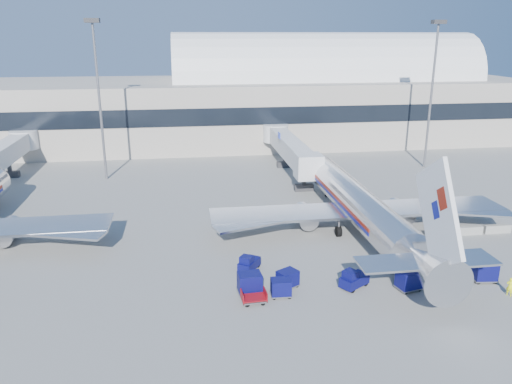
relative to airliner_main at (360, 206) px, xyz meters
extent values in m
plane|color=gray|center=(-10.00, -4.51, -2.93)|extent=(260.00, 260.00, 0.00)
cube|color=#B2AA9E|center=(-35.00, 51.49, 3.07)|extent=(170.00, 28.00, 12.00)
cube|color=black|center=(-35.00, 37.54, 4.07)|extent=(170.00, 0.40, 3.00)
cylinder|color=white|center=(10.00, 51.49, 9.07)|extent=(60.00, 18.00, 18.00)
cylinder|color=silver|center=(0.00, 1.49, -0.03)|extent=(3.80, 28.00, 3.80)
sphere|color=silver|center=(0.00, 15.49, -0.03)|extent=(3.72, 3.72, 3.72)
cone|color=silver|center=(0.00, -15.51, 0.37)|extent=(3.80, 6.00, 3.80)
cube|color=maroon|center=(0.00, 2.49, 0.22)|extent=(3.85, 20.16, 0.32)
cube|color=navy|center=(0.00, 2.49, -0.15)|extent=(3.85, 20.16, 0.32)
cube|color=white|center=(0.00, -16.01, 4.77)|extent=(0.35, 7.79, 8.74)
cube|color=silver|center=(0.00, -15.01, 0.57)|extent=(11.00, 3.00, 0.18)
cube|color=silver|center=(0.00, 0.49, -0.63)|extent=(32.00, 5.00, 0.28)
cylinder|color=#B7B7BC|center=(-5.50, 1.99, -1.58)|extent=(2.10, 3.80, 2.10)
cylinder|color=#B7B7BC|center=(5.50, 1.99, -1.58)|extent=(2.10, 3.80, 2.10)
cylinder|color=black|center=(0.00, 12.49, -2.48)|extent=(0.40, 0.90, 0.90)
cylinder|color=#B7B7BC|center=(-36.50, 1.99, -1.58)|extent=(2.10, 3.80, 2.10)
cube|color=silver|center=(-2.40, 25.49, 1.07)|extent=(2.70, 24.00, 2.70)
cube|color=silver|center=(-2.40, 13.29, 1.07)|extent=(3.40, 3.20, 3.20)
cylinder|color=silver|center=(-2.40, 36.99, 1.07)|extent=(4.40, 4.40, 3.00)
cube|color=#2D2D30|center=(-2.40, 15.49, -1.13)|extent=(0.50, 0.50, 3.00)
cube|color=#2D2D30|center=(-2.40, 15.49, -2.48)|extent=(2.60, 1.00, 0.90)
cube|color=#2D2D30|center=(-2.40, 28.49, -1.13)|extent=(0.50, 0.50, 3.00)
cube|color=#2D2D30|center=(-2.40, 28.49, -2.48)|extent=(2.60, 1.00, 0.90)
cube|color=#1C319A|center=(-4.00, 25.49, 2.87)|extent=(0.12, 1.40, 0.90)
cube|color=silver|center=(-44.40, 25.49, 1.07)|extent=(2.70, 24.00, 2.70)
cylinder|color=silver|center=(-44.40, 36.99, 1.07)|extent=(4.40, 4.40, 3.00)
cube|color=#2D2D30|center=(-44.40, 28.49, -1.13)|extent=(0.50, 0.50, 3.00)
cube|color=#2D2D30|center=(-44.40, 28.49, -2.48)|extent=(2.60, 1.00, 0.90)
cylinder|color=slate|center=(-30.00, 25.49, 8.07)|extent=(0.36, 0.36, 22.00)
cube|color=#2D2D30|center=(-30.00, 25.49, 19.37)|extent=(2.00, 1.20, 0.60)
cylinder|color=slate|center=(20.00, 25.49, 8.07)|extent=(0.36, 0.36, 22.00)
cube|color=#2D2D30|center=(20.00, 25.49, 19.37)|extent=(2.00, 1.20, 0.60)
cube|color=#9E9E96|center=(8.00, -2.51, -2.48)|extent=(3.00, 0.55, 0.90)
cube|color=#9E9E96|center=(11.30, -2.51, -2.48)|extent=(3.00, 0.55, 0.90)
cube|color=#9E9E96|center=(14.60, -2.51, -2.48)|extent=(3.00, 0.55, 0.90)
cube|color=#090A49|center=(-4.65, -11.99, -2.31)|extent=(2.85, 2.47, 0.84)
cube|color=#090A49|center=(-5.11, -12.29, -1.65)|extent=(1.45, 1.48, 0.78)
cylinder|color=black|center=(-4.17, -11.08, -2.62)|extent=(0.66, 0.55, 0.62)
cube|color=#090A49|center=(0.62, -9.45, -2.44)|extent=(2.18, 2.15, 0.67)
cube|color=#090A49|center=(0.30, -9.15, -1.91)|extent=(1.19, 1.19, 0.62)
cylinder|color=black|center=(1.41, -9.66, -2.68)|extent=(0.49, 0.49, 0.50)
cube|color=#090A49|center=(-12.99, -7.54, -2.35)|extent=(2.34, 2.65, 0.78)
cube|color=#090A49|center=(-13.29, -7.97, -1.73)|extent=(1.39, 1.36, 0.73)
cylinder|color=black|center=(-12.91, -6.58, -2.64)|extent=(0.52, 0.61, 0.58)
cube|color=#090A49|center=(-10.22, -11.22, -2.07)|extent=(2.04, 1.91, 1.31)
cube|color=slate|center=(-10.22, -11.22, -2.73)|extent=(2.14, 1.99, 0.09)
cylinder|color=black|center=(-9.93, -10.48, -2.75)|extent=(0.38, 0.31, 0.36)
cube|color=#090A49|center=(-11.07, -12.63, -2.08)|extent=(1.64, 1.30, 1.29)
cube|color=slate|center=(-11.07, -12.63, -2.73)|extent=(1.74, 1.35, 0.09)
cylinder|color=black|center=(-10.43, -12.17, -2.75)|extent=(0.36, 0.16, 0.36)
cube|color=#090A49|center=(-13.51, -11.77, -1.92)|extent=(2.00, 1.60, 1.53)
cube|color=slate|center=(-13.51, -11.77, -2.69)|extent=(2.11, 1.66, 0.11)
cylinder|color=black|center=(-12.81, -11.14, -2.72)|extent=(0.43, 0.20, 0.42)
cube|color=#090A49|center=(-0.33, -13.08, -1.97)|extent=(2.09, 1.78, 1.46)
cube|color=slate|center=(-0.33, -13.08, -2.70)|extent=(2.20, 1.86, 0.10)
cylinder|color=black|center=(0.23, -12.38, -2.73)|extent=(0.43, 0.25, 0.40)
cube|color=#090A49|center=(6.81, -12.54, -1.95)|extent=(2.00, 1.63, 1.50)
cube|color=slate|center=(6.81, -12.54, -2.70)|extent=(2.11, 1.69, 0.10)
cylinder|color=black|center=(7.58, -12.05, -2.72)|extent=(0.43, 0.21, 0.41)
cube|color=slate|center=(-13.40, -13.41, -2.61)|extent=(2.04, 1.45, 0.11)
cube|color=maroon|center=(-13.40, -13.41, -2.44)|extent=(2.04, 1.50, 0.07)
cylinder|color=black|center=(-12.81, -12.88, -2.75)|extent=(0.37, 0.16, 0.36)
imported|color=#D0DC17|center=(7.40, -15.22, -2.13)|extent=(0.66, 0.69, 1.60)
camera|label=1|loc=(-18.28, -48.21, 17.31)|focal=35.00mm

